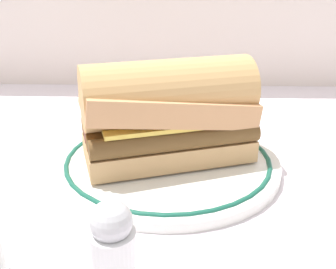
% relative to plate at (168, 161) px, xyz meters
% --- Properties ---
extents(ground_plane, '(1.50, 1.50, 0.00)m').
position_rel_plate_xyz_m(ground_plane, '(0.02, -0.03, -0.01)').
color(ground_plane, silver).
extents(plate, '(0.28, 0.28, 0.01)m').
position_rel_plate_xyz_m(plate, '(0.00, 0.00, 0.00)').
color(plate, white).
rests_on(plate, ground_plane).
extents(sausage_sandwich, '(0.22, 0.15, 0.12)m').
position_rel_plate_xyz_m(sausage_sandwich, '(-0.00, -0.00, 0.07)').
color(sausage_sandwich, tan).
rests_on(sausage_sandwich, plate).
extents(salt_shaker, '(0.04, 0.04, 0.08)m').
position_rel_plate_xyz_m(salt_shaker, '(-0.04, -0.22, 0.03)').
color(salt_shaker, white).
rests_on(salt_shaker, ground_plane).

